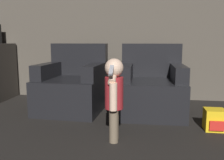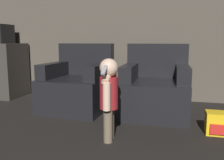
# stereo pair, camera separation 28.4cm
# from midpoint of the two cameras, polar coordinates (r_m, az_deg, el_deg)

# --- Properties ---
(wall_back) EXTENTS (8.40, 0.05, 2.60)m
(wall_back) POSITION_cam_midpoint_polar(r_m,az_deg,el_deg) (4.15, 9.68, 13.50)
(wall_back) COLOR #51493F
(wall_back) RESTS_ON ground_plane
(armchair_left) EXTENTS (0.88, 0.94, 0.92)m
(armchair_left) POSITION_cam_midpoint_polar(r_m,az_deg,el_deg) (3.54, -5.55, -1.45)
(armchair_left) COLOR black
(armchair_left) RESTS_ON ground_plane
(armchair_right) EXTENTS (0.84, 0.90, 0.92)m
(armchair_right) POSITION_cam_midpoint_polar(r_m,az_deg,el_deg) (3.34, 12.28, -2.23)
(armchair_right) COLOR black
(armchair_right) RESTS_ON ground_plane
(person_toddler) EXTENTS (0.18, 0.32, 0.80)m
(person_toddler) POSITION_cam_midpoint_polar(r_m,az_deg,el_deg) (2.36, 2.69, -3.02)
(person_toddler) COLOR brown
(person_toddler) RESTS_ON ground_plane
(toy_backpack) EXTENTS (0.21, 0.21, 0.23)m
(toy_backpack) POSITION_cam_midpoint_polar(r_m,az_deg,el_deg) (2.89, 25.41, -8.96)
(toy_backpack) COLOR yellow
(toy_backpack) RESTS_ON ground_plane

